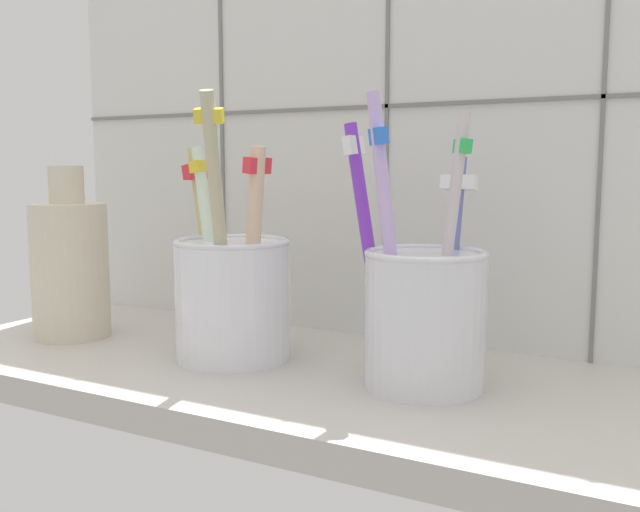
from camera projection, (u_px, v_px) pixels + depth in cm
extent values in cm
cube|color=#BCB7AD|center=(322.00, 385.00, 48.42)|extent=(64.00, 22.00, 2.00)
cube|color=silver|center=(392.00, 85.00, 56.22)|extent=(64.00, 2.00, 45.00)
cube|color=gray|center=(221.00, 93.00, 62.76)|extent=(0.30, 0.20, 45.00)
cube|color=gray|center=(387.00, 83.00, 55.26)|extent=(0.30, 0.20, 45.00)
cube|color=gray|center=(605.00, 70.00, 47.75)|extent=(0.30, 0.20, 45.00)
cube|color=gray|center=(387.00, 106.00, 55.48)|extent=(64.00, 0.20, 0.30)
cylinder|color=white|center=(231.00, 301.00, 50.96)|extent=(8.37, 8.37, 8.54)
torus|color=silver|center=(230.00, 243.00, 50.43)|extent=(8.45, 8.45, 0.50)
cylinder|color=#BDB68F|center=(220.00, 233.00, 47.03)|extent=(2.92, 5.80, 18.50)
cube|color=yellow|center=(209.00, 116.00, 44.11)|extent=(2.00, 1.45, 1.06)
cylinder|color=#CDC077|center=(206.00, 246.00, 54.15)|extent=(3.57, 1.41, 15.15)
cube|color=#E5333F|center=(196.00, 172.00, 54.02)|extent=(1.41, 2.26, 1.25)
cylinder|color=beige|center=(253.00, 255.00, 48.69)|extent=(2.79, 1.77, 15.03)
cube|color=#E5333F|center=(257.00, 165.00, 47.48)|extent=(1.46, 2.05, 1.16)
cylinder|color=silver|center=(214.00, 249.00, 52.09)|extent=(3.16, 1.16, 15.10)
cube|color=yellow|center=(204.00, 167.00, 51.81)|extent=(1.20, 2.34, 0.94)
cylinder|color=silver|center=(423.00, 322.00, 44.06)|extent=(7.59, 7.59, 8.56)
torus|color=silver|center=(424.00, 254.00, 43.52)|extent=(7.71, 7.71, 0.50)
cylinder|color=purple|center=(371.00, 250.00, 45.90)|extent=(3.79, 1.11, 16.47)
cube|color=white|center=(357.00, 146.00, 45.66)|extent=(0.94, 1.88, 1.28)
cylinder|color=#6669B4|center=(452.00, 266.00, 46.07)|extent=(0.81, 3.67, 14.33)
cube|color=white|center=(459.00, 183.00, 46.30)|extent=(2.33, 1.00, 1.07)
cylinder|color=#CAAAEA|center=(389.00, 241.00, 43.28)|extent=(2.92, 2.51, 18.13)
cube|color=blue|center=(378.00, 136.00, 42.36)|extent=(1.95, 2.18, 1.10)
cylinder|color=silver|center=(450.00, 250.00, 43.49)|extent=(2.48, 1.89, 16.92)
cube|color=green|center=(462.00, 146.00, 42.72)|extent=(1.75, 2.19, 0.92)
cylinder|color=beige|center=(70.00, 271.00, 57.70)|extent=(6.19, 6.19, 10.99)
cylinder|color=beige|center=(66.00, 185.00, 56.82)|extent=(2.78, 2.78, 3.06)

